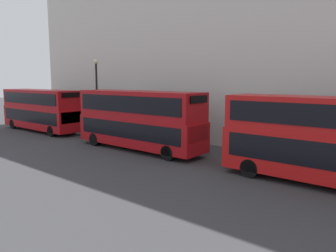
% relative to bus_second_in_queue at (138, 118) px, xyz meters
% --- Properties ---
extents(bus_second_in_queue, '(2.59, 10.67, 4.30)m').
position_rel_bus_second_in_queue_xyz_m(bus_second_in_queue, '(0.00, 0.00, 0.00)').
color(bus_second_in_queue, '#A80F14').
rests_on(bus_second_in_queue, ground).
extents(bus_third_in_queue, '(2.59, 10.68, 4.12)m').
position_rel_bus_second_in_queue_xyz_m(bus_third_in_queue, '(0.00, 13.73, -0.09)').
color(bus_third_in_queue, '#A80F14').
rests_on(bus_third_in_queue, ground).
extents(street_lamp, '(0.44, 0.44, 6.94)m').
position_rel_bus_second_in_queue_xyz_m(street_lamp, '(1.99, 7.31, 1.88)').
color(street_lamp, black).
rests_on(street_lamp, ground).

